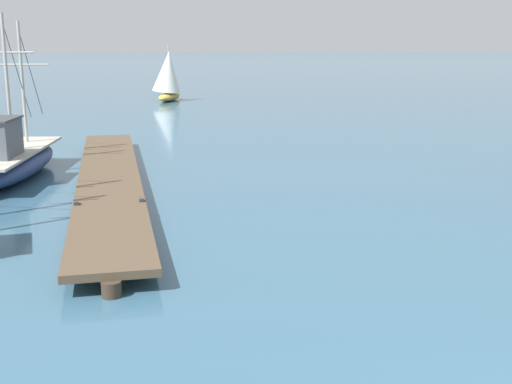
{
  "coord_description": "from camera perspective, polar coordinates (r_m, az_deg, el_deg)",
  "views": [
    {
      "loc": [
        -4.42,
        -4.68,
        4.5
      ],
      "look_at": [
        -2.21,
        8.43,
        1.4
      ],
      "focal_mm": 46.68,
      "sensor_mm": 36.0,
      "label": 1
    }
  ],
  "objects": [
    {
      "name": "fishing_boat_0",
      "position": [
        22.97,
        -20.44,
        2.61
      ],
      "size": [
        2.94,
        7.77,
        5.27
      ],
      "color": "navy",
      "rests_on": "ground"
    },
    {
      "name": "distant_sailboat",
      "position": [
        48.9,
        -7.56,
        9.82
      ],
      "size": [
        2.81,
        4.15,
        3.98
      ],
      "color": "gold",
      "rests_on": "ground"
    },
    {
      "name": "floating_dock",
      "position": [
        20.46,
        -12.47,
        1.14
      ],
      "size": [
        2.64,
        17.64,
        0.53
      ],
      "color": "brown",
      "rests_on": "ground"
    }
  ]
}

